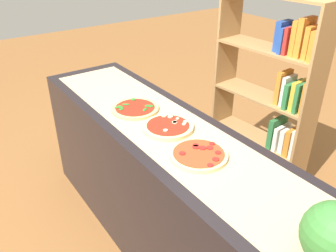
{
  "coord_description": "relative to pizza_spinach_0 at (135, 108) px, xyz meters",
  "views": [
    {
      "loc": [
        1.36,
        -0.96,
        1.85
      ],
      "look_at": [
        0.0,
        0.0,
        0.91
      ],
      "focal_mm": 37.27,
      "sensor_mm": 36.0,
      "label": 1
    }
  ],
  "objects": [
    {
      "name": "ground_plane",
      "position": [
        0.31,
        0.03,
        -0.91
      ],
      "size": [
        12.0,
        12.0,
        0.0
      ],
      "primitive_type": "plane",
      "color": "brown"
    },
    {
      "name": "counter",
      "position": [
        0.31,
        0.03,
        -0.46
      ],
      "size": [
        2.34,
        0.58,
        0.89
      ],
      "primitive_type": "cube",
      "color": "black",
      "rests_on": "ground_plane"
    },
    {
      "name": "pizza_pepperoni_2",
      "position": [
        0.61,
        -0.0,
        0.0
      ],
      "size": [
        0.28,
        0.28,
        0.03
      ],
      "color": "#E5C17F",
      "rests_on": "parchment_paper"
    },
    {
      "name": "pizza_spinach_0",
      "position": [
        0.0,
        0.0,
        0.0
      ],
      "size": [
        0.28,
        0.28,
        0.02
      ],
      "color": "#DBB26B",
      "rests_on": "parchment_paper"
    },
    {
      "name": "bookshelf",
      "position": [
        0.21,
        1.07,
        -0.17
      ],
      "size": [
        0.82,
        0.3,
        1.49
      ],
      "color": "#A87A47",
      "rests_on": "ground_plane"
    },
    {
      "name": "watermelon",
      "position": [
        1.32,
        -0.04,
        0.1
      ],
      "size": [
        0.22,
        0.22,
        0.22
      ],
      "primitive_type": "sphere",
      "color": "#387A33",
      "rests_on": "counter"
    },
    {
      "name": "parchment_paper",
      "position": [
        0.31,
        0.03,
        -0.01
      ],
      "size": [
        2.16,
        0.45,
        0.0
      ],
      "primitive_type": "cube",
      "color": "tan",
      "rests_on": "counter"
    },
    {
      "name": "pizza_mushroom_1",
      "position": [
        0.31,
        0.03,
        0.0
      ],
      "size": [
        0.28,
        0.28,
        0.03
      ],
      "color": "#E5C17F",
      "rests_on": "parchment_paper"
    }
  ]
}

